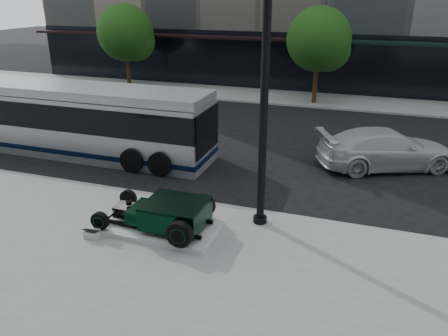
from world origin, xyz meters
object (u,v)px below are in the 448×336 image
(white_sedan, at_px, (386,149))
(lamppost, at_px, (264,110))
(transit_bus, at_px, (76,119))
(hot_rod, at_px, (169,213))

(white_sedan, bearing_deg, lamppost, 125.62)
(lamppost, bearing_deg, white_sedan, 60.03)
(transit_bus, bearing_deg, white_sedan, 10.64)
(lamppost, xyz_separation_m, transit_bus, (-9.13, 3.79, -2.11))
(hot_rod, height_order, white_sedan, white_sedan)
(hot_rod, distance_m, transit_bus, 8.55)
(transit_bus, bearing_deg, lamppost, -22.51)
(hot_rod, xyz_separation_m, white_sedan, (5.91, 7.53, 0.08))
(hot_rod, bearing_deg, lamppost, 30.12)
(transit_bus, bearing_deg, hot_rod, -37.18)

